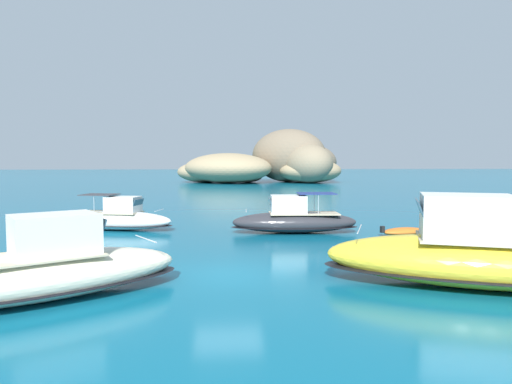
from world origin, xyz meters
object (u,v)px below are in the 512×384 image
Objects in this scene: motorboat_charcoal at (294,220)px; dinghy_tender at (404,231)px; channel_buoy at (302,211)px; islet_large at (298,161)px; islet_small at (224,169)px; motorboat_yellow at (481,257)px; motorboat_white at (119,218)px; motorboat_cream at (42,272)px.

motorboat_charcoal reaches higher than dinghy_tender.
motorboat_charcoal is 4.97× the size of channel_buoy.
islet_large reaches higher than islet_small.
dinghy_tender is (1.62, 10.29, -0.79)m from motorboat_yellow.
islet_large reaches higher than motorboat_charcoal.
motorboat_white is at bearing -152.04° from channel_buoy.
islet_small is at bearing 96.50° from motorboat_yellow.
islet_small is 3.10× the size of motorboat_white.
motorboat_cream is 18.67m from dinghy_tender.
motorboat_charcoal is at bearing -86.34° from islet_small.
motorboat_white is (-0.84, 13.89, -0.17)m from motorboat_cream.
islet_large is 2.06× the size of motorboat_yellow.
motorboat_white is 2.44× the size of dinghy_tender.
motorboat_charcoal is 12.46m from motorboat_yellow.
motorboat_charcoal is (-10.49, -61.28, -3.29)m from islet_large.
islet_large is 62.26m from motorboat_charcoal.
motorboat_white is 16.52m from dinghy_tender.
channel_buoy is (11.34, 20.35, -0.51)m from motorboat_cream.
motorboat_white is at bearing -96.46° from islet_small.
motorboat_charcoal is at bearing 110.14° from motorboat_yellow.
motorboat_yellow reaches higher than motorboat_cream.
channel_buoy is at bearing -99.21° from islet_large.
islet_large is 53.77m from channel_buoy.
motorboat_cream is 23.30m from channel_buoy.
dinghy_tender is at bearing 34.66° from motorboat_cream.
islet_small is 61.41m from dinghy_tender.
channel_buoy is at bearing 112.39° from dinghy_tender.
islet_large reaches higher than motorboat_cream.
dinghy_tender is at bearing 81.03° from motorboat_yellow.
islet_large is at bearing 85.15° from motorboat_yellow.
dinghy_tender is (9.70, -60.60, -2.26)m from islet_small.
islet_small reaches higher than motorboat_cream.
motorboat_charcoal is 10.44m from motorboat_white.
motorboat_cream reaches higher than channel_buoy.
islet_small is 2.52× the size of motorboat_cream.
motorboat_yellow reaches higher than motorboat_charcoal.
motorboat_yellow is at bearing -69.86° from motorboat_charcoal.
motorboat_charcoal is at bearing 166.61° from dinghy_tender.
motorboat_white is (-20.76, -59.42, -3.35)m from islet_large.
motorboat_charcoal is at bearing 51.87° from motorboat_cream.
channel_buoy is (1.90, 8.33, -0.39)m from motorboat_charcoal.
motorboat_white reaches higher than channel_buoy.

